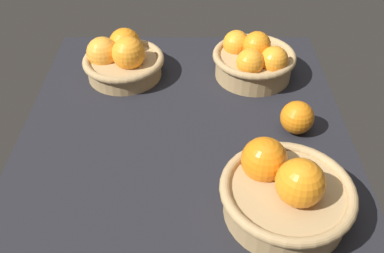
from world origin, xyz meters
The scene contains 5 objects.
market_tray centered at (0.00, 0.00, 1.50)cm, with size 84.00×72.00×3.00cm, color black.
basket_near_left centered at (-22.66, -16.26, 7.40)cm, with size 20.60×20.60×11.38cm.
basket_far_right centered at (22.10, 17.85, 7.92)cm, with size 23.60×23.60×13.33cm.
basket_far_left centered at (-21.32, 17.09, 7.89)cm, with size 20.92×20.92×12.17cm.
loose_orange_front_gap centered at (-0.42, 24.26, 6.63)cm, with size 7.26×7.26×7.26cm, color orange.
Camera 1 is at (72.07, 1.70, 65.30)cm, focal length 40.39 mm.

